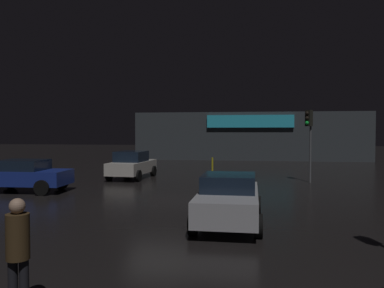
{
  "coord_description": "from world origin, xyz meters",
  "views": [
    {
      "loc": [
        3.46,
        -14.46,
        2.76
      ],
      "look_at": [
        0.41,
        5.81,
        2.07
      ],
      "focal_mm": 35.79,
      "sensor_mm": 36.0,
      "label": 1
    }
  ],
  "objects_px": {
    "car_far": "(25,175)",
    "car_crossing": "(229,199)",
    "traffic_signal_opposite": "(309,127)",
    "car_near": "(132,165)",
    "store_building": "(250,136)",
    "pedestrian": "(18,247)"
  },
  "relations": [
    {
      "from": "store_building",
      "to": "traffic_signal_opposite",
      "type": "distance_m",
      "value": 18.71
    },
    {
      "from": "store_building",
      "to": "traffic_signal_opposite",
      "type": "relative_size",
      "value": 5.67
    },
    {
      "from": "car_near",
      "to": "pedestrian",
      "type": "relative_size",
      "value": 2.29
    },
    {
      "from": "store_building",
      "to": "traffic_signal_opposite",
      "type": "height_order",
      "value": "store_building"
    },
    {
      "from": "store_building",
      "to": "car_far",
      "type": "height_order",
      "value": "store_building"
    },
    {
      "from": "car_crossing",
      "to": "pedestrian",
      "type": "bearing_deg",
      "value": -114.16
    },
    {
      "from": "store_building",
      "to": "traffic_signal_opposite",
      "type": "bearing_deg",
      "value": -80.47
    },
    {
      "from": "car_near",
      "to": "car_crossing",
      "type": "height_order",
      "value": "car_near"
    },
    {
      "from": "traffic_signal_opposite",
      "to": "pedestrian",
      "type": "distance_m",
      "value": 17.28
    },
    {
      "from": "store_building",
      "to": "pedestrian",
      "type": "relative_size",
      "value": 12.44
    },
    {
      "from": "store_building",
      "to": "traffic_signal_opposite",
      "type": "xyz_separation_m",
      "value": [
        3.09,
        -18.44,
        0.71
      ]
    },
    {
      "from": "car_far",
      "to": "car_crossing",
      "type": "xyz_separation_m",
      "value": [
        9.51,
        -4.63,
        -0.03
      ]
    },
    {
      "from": "car_crossing",
      "to": "car_far",
      "type": "bearing_deg",
      "value": 154.04
    },
    {
      "from": "car_far",
      "to": "car_crossing",
      "type": "relative_size",
      "value": 0.92
    },
    {
      "from": "traffic_signal_opposite",
      "to": "car_far",
      "type": "relative_size",
      "value": 0.98
    },
    {
      "from": "store_building",
      "to": "car_near",
      "type": "xyz_separation_m",
      "value": [
        -6.81,
        -18.01,
        -1.48
      ]
    },
    {
      "from": "car_far",
      "to": "traffic_signal_opposite",
      "type": "bearing_deg",
      "value": 20.85
    },
    {
      "from": "car_crossing",
      "to": "car_near",
      "type": "bearing_deg",
      "value": 121.41
    },
    {
      "from": "store_building",
      "to": "car_far",
      "type": "xyz_separation_m",
      "value": [
        -10.16,
        -23.48,
        -1.51
      ]
    },
    {
      "from": "traffic_signal_opposite",
      "to": "car_near",
      "type": "height_order",
      "value": "traffic_signal_opposite"
    },
    {
      "from": "traffic_signal_opposite",
      "to": "store_building",
      "type": "bearing_deg",
      "value": 99.53
    },
    {
      "from": "traffic_signal_opposite",
      "to": "car_crossing",
      "type": "xyz_separation_m",
      "value": [
        -3.74,
        -9.68,
        -2.24
      ]
    }
  ]
}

